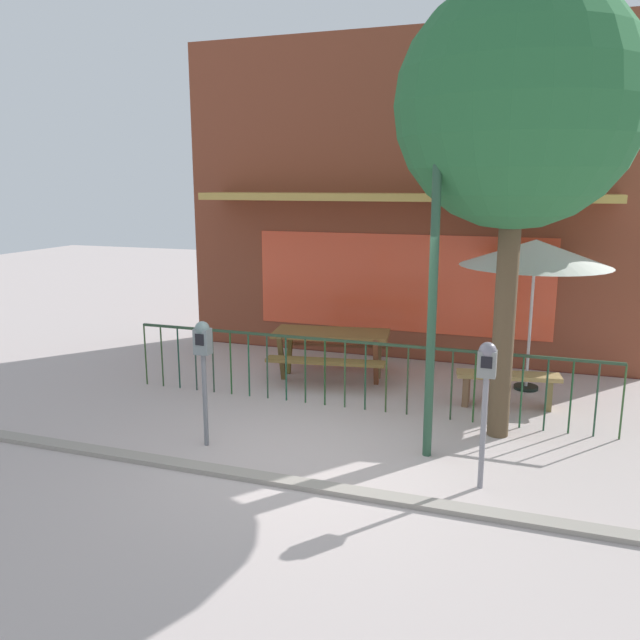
{
  "coord_description": "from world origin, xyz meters",
  "views": [
    {
      "loc": [
        2.26,
        -6.35,
        3.06
      ],
      "look_at": [
        -0.65,
        2.12,
        1.13
      ],
      "focal_mm": 35.72,
      "sensor_mm": 36.0,
      "label": 1
    }
  ],
  "objects_px": {
    "patio_bench": "(508,382)",
    "street_tree": "(518,108)",
    "picnic_table_left": "(331,342)",
    "patio_umbrella": "(535,253)",
    "street_lamp": "(435,242)",
    "parking_meter_far": "(486,377)",
    "parking_meter_near": "(203,350)"
  },
  "relations": [
    {
      "from": "patio_bench",
      "to": "street_tree",
      "type": "xyz_separation_m",
      "value": [
        -0.05,
        -1.1,
        3.53
      ]
    },
    {
      "from": "picnic_table_left",
      "to": "patio_bench",
      "type": "relative_size",
      "value": 1.38
    },
    {
      "from": "patio_umbrella",
      "to": "street_lamp",
      "type": "height_order",
      "value": "street_lamp"
    },
    {
      "from": "parking_meter_far",
      "to": "street_lamp",
      "type": "height_order",
      "value": "street_lamp"
    },
    {
      "from": "patio_bench",
      "to": "parking_meter_far",
      "type": "bearing_deg",
      "value": -92.81
    },
    {
      "from": "parking_meter_far",
      "to": "street_lamp",
      "type": "bearing_deg",
      "value": 136.52
    },
    {
      "from": "patio_umbrella",
      "to": "patio_bench",
      "type": "distance_m",
      "value": 1.94
    },
    {
      "from": "patio_bench",
      "to": "parking_meter_far",
      "type": "relative_size",
      "value": 0.93
    },
    {
      "from": "parking_meter_near",
      "to": "street_lamp",
      "type": "xyz_separation_m",
      "value": [
        2.53,
        0.56,
        1.28
      ]
    },
    {
      "from": "patio_umbrella",
      "to": "street_lamp",
      "type": "xyz_separation_m",
      "value": [
        -1.02,
        -2.89,
        0.38
      ]
    },
    {
      "from": "picnic_table_left",
      "to": "street_lamp",
      "type": "relative_size",
      "value": 0.53
    },
    {
      "from": "parking_meter_near",
      "to": "street_tree",
      "type": "xyz_separation_m",
      "value": [
        3.26,
        1.45,
        2.72
      ]
    },
    {
      "from": "picnic_table_left",
      "to": "parking_meter_far",
      "type": "relative_size",
      "value": 1.29
    },
    {
      "from": "parking_meter_far",
      "to": "picnic_table_left",
      "type": "bearing_deg",
      "value": 130.52
    },
    {
      "from": "street_tree",
      "to": "street_lamp",
      "type": "xyz_separation_m",
      "value": [
        -0.73,
        -0.89,
        -1.44
      ]
    },
    {
      "from": "patio_umbrella",
      "to": "street_lamp",
      "type": "relative_size",
      "value": 0.61
    },
    {
      "from": "picnic_table_left",
      "to": "patio_umbrella",
      "type": "relative_size",
      "value": 0.88
    },
    {
      "from": "patio_umbrella",
      "to": "street_lamp",
      "type": "distance_m",
      "value": 3.08
    },
    {
      "from": "street_lamp",
      "to": "parking_meter_far",
      "type": "bearing_deg",
      "value": -43.48
    },
    {
      "from": "picnic_table_left",
      "to": "patio_umbrella",
      "type": "distance_m",
      "value": 3.33
    },
    {
      "from": "parking_meter_far",
      "to": "street_tree",
      "type": "height_order",
      "value": "street_tree"
    },
    {
      "from": "patio_umbrella",
      "to": "street_lamp",
      "type": "bearing_deg",
      "value": -109.41
    },
    {
      "from": "street_tree",
      "to": "street_lamp",
      "type": "distance_m",
      "value": 1.84
    },
    {
      "from": "parking_meter_far",
      "to": "street_tree",
      "type": "xyz_separation_m",
      "value": [
        0.07,
        1.51,
        2.69
      ]
    },
    {
      "from": "patio_umbrella",
      "to": "parking_meter_far",
      "type": "distance_m",
      "value": 3.63
    },
    {
      "from": "picnic_table_left",
      "to": "parking_meter_near",
      "type": "bearing_deg",
      "value": -101.26
    },
    {
      "from": "picnic_table_left",
      "to": "street_tree",
      "type": "height_order",
      "value": "street_tree"
    },
    {
      "from": "picnic_table_left",
      "to": "patio_bench",
      "type": "xyz_separation_m",
      "value": [
        2.72,
        -0.43,
        -0.26
      ]
    },
    {
      "from": "patio_bench",
      "to": "street_lamp",
      "type": "xyz_separation_m",
      "value": [
        -0.78,
        -1.99,
        2.09
      ]
    },
    {
      "from": "patio_umbrella",
      "to": "street_tree",
      "type": "relative_size",
      "value": 0.43
    },
    {
      "from": "picnic_table_left",
      "to": "parking_meter_near",
      "type": "height_order",
      "value": "parking_meter_near"
    },
    {
      "from": "patio_umbrella",
      "to": "parking_meter_near",
      "type": "distance_m",
      "value": 5.03
    }
  ]
}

